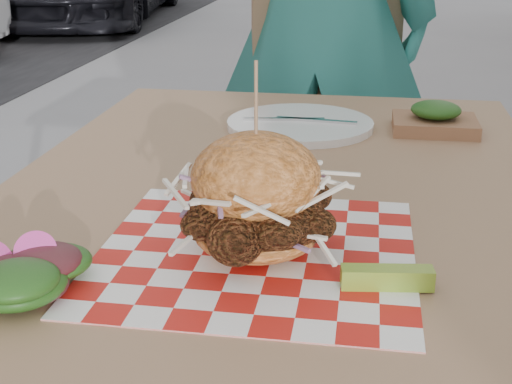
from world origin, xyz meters
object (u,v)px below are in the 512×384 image
patio_chair (313,134)px  diner (321,13)px  sandwich (256,202)px  patio_table (277,238)px

patio_chair → diner: bearing=68.2°
diner → patio_chair: bearing=84.2°
diner → patio_chair: (-0.01, -0.06, -0.32)m
patio_chair → sandwich: (0.03, -1.19, 0.26)m
sandwich → patio_table: bearing=90.8°
diner → patio_chair: size_ratio=1.85×
patio_chair → patio_table: bearing=-102.7°
diner → patio_chair: 0.33m
diner → patio_table: bearing=92.8°
patio_chair → sandwich: size_ratio=4.32×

